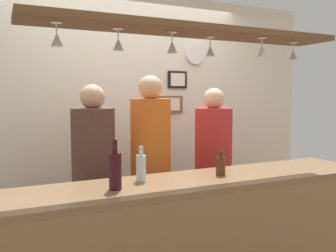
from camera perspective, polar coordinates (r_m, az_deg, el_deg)
back_wall at (r=3.71m, az=-6.60°, el=0.83°), size 4.40×0.06×2.60m
bar_counter at (r=2.41m, az=6.40°, el=-16.66°), size 2.70×0.55×1.01m
overhead_glass_rack at (r=2.45m, az=4.13°, el=14.86°), size 2.20×0.36×0.04m
hanging_wineglass_far_left at (r=2.14m, az=-17.22°, el=13.06°), size 0.07×0.07×0.13m
hanging_wineglass_left at (r=2.25m, az=-7.89°, el=12.82°), size 0.07×0.07×0.13m
hanging_wineglass_center_left at (r=2.36m, az=0.66°, el=12.53°), size 0.07×0.07×0.13m
hanging_wineglass_center at (r=2.58m, az=6.70°, el=11.85°), size 0.07×0.07×0.13m
hanging_wineglass_center_right at (r=2.67m, az=14.66°, el=11.48°), size 0.07×0.07×0.13m
hanging_wineglass_right at (r=2.98m, az=19.25°, el=10.68°), size 0.07×0.07×0.13m
person_left_brown_shirt at (r=2.91m, az=-11.69°, el=-6.53°), size 0.34×0.34×1.65m
person_middle_orange_shirt at (r=3.05m, az=-2.76°, el=-4.91°), size 0.34×0.34×1.73m
person_right_red_shirt at (r=3.34m, az=7.18°, el=-5.19°), size 0.34×0.34×1.63m
bottle_beer_brown_stubby at (r=2.56m, az=8.35°, el=-6.16°), size 0.07×0.07×0.18m
bottle_soda_clear at (r=2.36m, az=-4.29°, el=-6.51°), size 0.06×0.06×0.23m
bottle_wine_dark_red at (r=2.17m, az=-8.38°, el=-6.92°), size 0.08×0.08×0.30m
picture_frame_lower_pair at (r=3.84m, az=0.28°, el=3.45°), size 0.30×0.02×0.18m
picture_frame_upper_small at (r=3.88m, az=1.50°, el=7.36°), size 0.22×0.02×0.18m
wall_clock at (r=4.00m, az=4.31°, el=11.32°), size 0.22×0.03×0.22m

